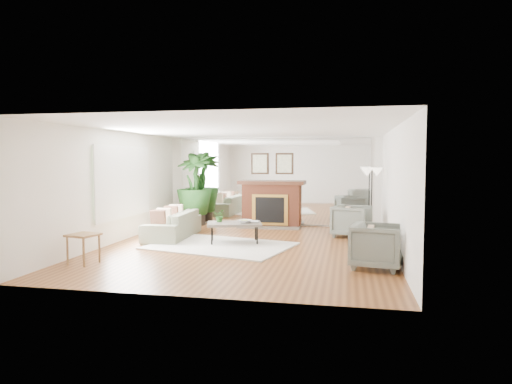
% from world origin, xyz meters
% --- Properties ---
extents(ground, '(7.00, 7.00, 0.00)m').
position_xyz_m(ground, '(0.00, 0.00, 0.00)').
color(ground, brown).
rests_on(ground, ground).
extents(wall_left, '(0.02, 7.00, 2.50)m').
position_xyz_m(wall_left, '(-2.99, 0.00, 1.25)').
color(wall_left, white).
rests_on(wall_left, ground).
extents(wall_right, '(0.02, 7.00, 2.50)m').
position_xyz_m(wall_right, '(2.99, 0.00, 1.25)').
color(wall_right, white).
rests_on(wall_right, ground).
extents(wall_back, '(6.00, 0.02, 2.50)m').
position_xyz_m(wall_back, '(0.00, 3.49, 1.25)').
color(wall_back, white).
rests_on(wall_back, ground).
extents(mirror_panel, '(5.40, 0.04, 2.40)m').
position_xyz_m(mirror_panel, '(0.00, 3.47, 1.25)').
color(mirror_panel, silver).
rests_on(mirror_panel, wall_back).
extents(window_panel, '(0.04, 2.40, 1.50)m').
position_xyz_m(window_panel, '(-2.96, 0.40, 1.35)').
color(window_panel, '#B2E09E').
rests_on(window_panel, wall_left).
extents(fireplace, '(1.85, 0.83, 2.05)m').
position_xyz_m(fireplace, '(0.00, 3.26, 0.66)').
color(fireplace, brown).
rests_on(fireplace, ground).
extents(area_rug, '(3.28, 2.68, 0.03)m').
position_xyz_m(area_rug, '(-0.57, 0.07, 0.02)').
color(area_rug, silver).
rests_on(area_rug, ground).
extents(coffee_table, '(1.32, 0.98, 0.47)m').
position_xyz_m(coffee_table, '(-0.36, 0.46, 0.43)').
color(coffee_table, '#5E544A').
rests_on(coffee_table, ground).
extents(sofa, '(0.95, 2.18, 0.62)m').
position_xyz_m(sofa, '(-1.99, 0.94, 0.31)').
color(sofa, gray).
rests_on(sofa, ground).
extents(armchair_back, '(1.03, 1.02, 0.77)m').
position_xyz_m(armchair_back, '(2.20, 1.89, 0.38)').
color(armchair_back, slate).
rests_on(armchair_back, ground).
extents(armchair_front, '(0.99, 0.97, 0.77)m').
position_xyz_m(armchair_front, '(2.60, -1.31, 0.39)').
color(armchair_front, slate).
rests_on(armchair_front, ground).
extents(side_table, '(0.56, 0.56, 0.54)m').
position_xyz_m(side_table, '(-2.52, -1.98, 0.45)').
color(side_table, olive).
rests_on(side_table, ground).
extents(potted_ficus, '(1.19, 1.19, 2.09)m').
position_xyz_m(potted_ficus, '(-2.18, 3.10, 1.12)').
color(potted_ficus, black).
rests_on(potted_ficus, ground).
extents(floor_lamp, '(0.54, 0.30, 1.66)m').
position_xyz_m(floor_lamp, '(2.70, 2.77, 1.41)').
color(floor_lamp, black).
rests_on(floor_lamp, ground).
extents(tabletop_plant, '(0.25, 0.22, 0.28)m').
position_xyz_m(tabletop_plant, '(-0.69, 0.49, 0.61)').
color(tabletop_plant, '#2D6023').
rests_on(tabletop_plant, coffee_table).
extents(fruit_bowl, '(0.35, 0.35, 0.07)m').
position_xyz_m(fruit_bowl, '(-0.12, 0.44, 0.51)').
color(fruit_bowl, olive).
rests_on(fruit_bowl, coffee_table).
extents(book, '(0.27, 0.33, 0.02)m').
position_xyz_m(book, '(-0.06, 0.61, 0.48)').
color(book, olive).
rests_on(book, coffee_table).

